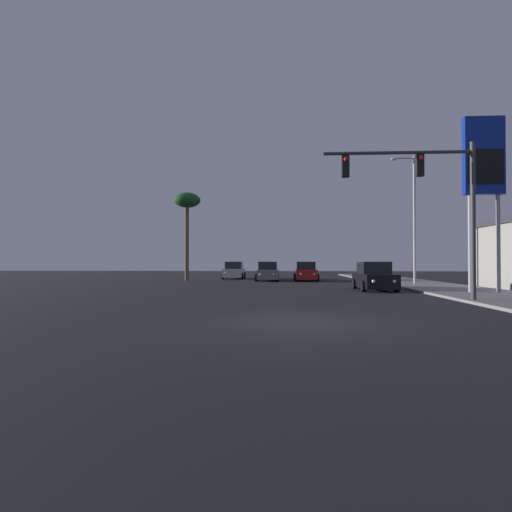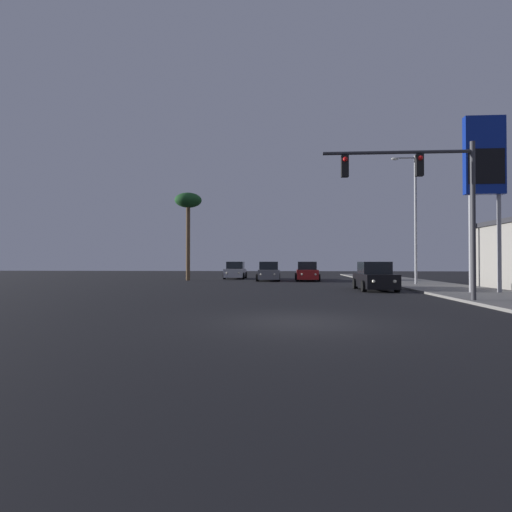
{
  "view_description": "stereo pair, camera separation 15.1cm",
  "coord_description": "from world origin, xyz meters",
  "px_view_note": "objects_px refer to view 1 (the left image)",
  "views": [
    {
      "loc": [
        -0.64,
        -11.25,
        1.69
      ],
      "look_at": [
        -1.83,
        9.99,
        1.99
      ],
      "focal_mm": 28.0,
      "sensor_mm": 36.0,
      "label": 1
    },
    {
      "loc": [
        -0.49,
        -11.24,
        1.69
      ],
      "look_at": [
        -1.83,
        9.99,
        1.99
      ],
      "focal_mm": 28.0,
      "sensor_mm": 36.0,
      "label": 2
    }
  ],
  "objects_px": {
    "car_grey": "(267,272)",
    "gas_station_sign": "(484,166)",
    "car_silver": "(234,271)",
    "street_lamp": "(413,213)",
    "traffic_light_mast": "(430,190)",
    "car_red": "(306,272)",
    "car_black": "(374,277)",
    "palm_tree_mid": "(187,205)"
  },
  "relations": [
    {
      "from": "car_grey",
      "to": "gas_station_sign",
      "type": "relative_size",
      "value": 0.48
    },
    {
      "from": "car_silver",
      "to": "street_lamp",
      "type": "distance_m",
      "value": 17.97
    },
    {
      "from": "car_silver",
      "to": "traffic_light_mast",
      "type": "relative_size",
      "value": 0.66
    },
    {
      "from": "car_silver",
      "to": "street_lamp",
      "type": "relative_size",
      "value": 0.48
    },
    {
      "from": "traffic_light_mast",
      "to": "car_red",
      "type": "bearing_deg",
      "value": 101.74
    },
    {
      "from": "traffic_light_mast",
      "to": "gas_station_sign",
      "type": "distance_m",
      "value": 6.27
    },
    {
      "from": "car_silver",
      "to": "car_grey",
      "type": "xyz_separation_m",
      "value": [
        3.39,
        -4.0,
        0.0
      ]
    },
    {
      "from": "car_black",
      "to": "car_grey",
      "type": "height_order",
      "value": "same"
    },
    {
      "from": "car_silver",
      "to": "car_black",
      "type": "bearing_deg",
      "value": 123.23
    },
    {
      "from": "car_silver",
      "to": "traffic_light_mast",
      "type": "bearing_deg",
      "value": 115.51
    },
    {
      "from": "car_red",
      "to": "car_grey",
      "type": "xyz_separation_m",
      "value": [
        -3.39,
        -0.16,
        0.0
      ]
    },
    {
      "from": "street_lamp",
      "to": "palm_tree_mid",
      "type": "xyz_separation_m",
      "value": [
        -17.58,
        6.77,
        1.69
      ]
    },
    {
      "from": "car_silver",
      "to": "car_red",
      "type": "height_order",
      "value": "same"
    },
    {
      "from": "car_red",
      "to": "gas_station_sign",
      "type": "xyz_separation_m",
      "value": [
        8.1,
        -14.35,
        5.86
      ]
    },
    {
      "from": "street_lamp",
      "to": "car_black",
      "type": "bearing_deg",
      "value": -129.22
    },
    {
      "from": "traffic_light_mast",
      "to": "gas_station_sign",
      "type": "height_order",
      "value": "gas_station_sign"
    },
    {
      "from": "car_red",
      "to": "palm_tree_mid",
      "type": "xyz_separation_m",
      "value": [
        -10.6,
        -0.09,
        6.05
      ]
    },
    {
      "from": "car_silver",
      "to": "car_red",
      "type": "distance_m",
      "value": 7.8
    },
    {
      "from": "palm_tree_mid",
      "to": "gas_station_sign",
      "type": "bearing_deg",
      "value": -37.33
    },
    {
      "from": "car_black",
      "to": "palm_tree_mid",
      "type": "xyz_separation_m",
      "value": [
        -13.82,
        11.38,
        6.05
      ]
    },
    {
      "from": "gas_station_sign",
      "to": "palm_tree_mid",
      "type": "xyz_separation_m",
      "value": [
        -18.7,
        14.26,
        0.19
      ]
    },
    {
      "from": "car_silver",
      "to": "gas_station_sign",
      "type": "distance_m",
      "value": 24.22
    },
    {
      "from": "car_grey",
      "to": "palm_tree_mid",
      "type": "height_order",
      "value": "palm_tree_mid"
    },
    {
      "from": "car_black",
      "to": "car_grey",
      "type": "xyz_separation_m",
      "value": [
        -6.61,
        11.32,
        0.0
      ]
    },
    {
      "from": "car_red",
      "to": "palm_tree_mid",
      "type": "relative_size",
      "value": 0.55
    },
    {
      "from": "car_grey",
      "to": "street_lamp",
      "type": "bearing_deg",
      "value": 144.86
    },
    {
      "from": "street_lamp",
      "to": "car_silver",
      "type": "bearing_deg",
      "value": 142.14
    },
    {
      "from": "gas_station_sign",
      "to": "palm_tree_mid",
      "type": "height_order",
      "value": "gas_station_sign"
    },
    {
      "from": "traffic_light_mast",
      "to": "gas_station_sign",
      "type": "relative_size",
      "value": 0.72
    },
    {
      "from": "car_silver",
      "to": "car_red",
      "type": "relative_size",
      "value": 0.99
    },
    {
      "from": "car_silver",
      "to": "car_grey",
      "type": "bearing_deg",
      "value": 130.41
    },
    {
      "from": "car_grey",
      "to": "street_lamp",
      "type": "height_order",
      "value": "street_lamp"
    },
    {
      "from": "car_red",
      "to": "car_grey",
      "type": "bearing_deg",
      "value": 4.39
    },
    {
      "from": "car_grey",
      "to": "palm_tree_mid",
      "type": "xyz_separation_m",
      "value": [
        -7.21,
        0.07,
        6.05
      ]
    },
    {
      "from": "car_silver",
      "to": "car_grey",
      "type": "distance_m",
      "value": 5.24
    },
    {
      "from": "traffic_light_mast",
      "to": "palm_tree_mid",
      "type": "distance_m",
      "value": 23.53
    },
    {
      "from": "car_red",
      "to": "traffic_light_mast",
      "type": "relative_size",
      "value": 0.67
    },
    {
      "from": "car_red",
      "to": "gas_station_sign",
      "type": "relative_size",
      "value": 0.48
    },
    {
      "from": "car_grey",
      "to": "palm_tree_mid",
      "type": "bearing_deg",
      "value": -2.81
    },
    {
      "from": "car_black",
      "to": "palm_tree_mid",
      "type": "relative_size",
      "value": 0.55
    },
    {
      "from": "car_black",
      "to": "car_red",
      "type": "xyz_separation_m",
      "value": [
        -3.22,
        11.48,
        0.0
      ]
    },
    {
      "from": "car_red",
      "to": "car_black",
      "type": "bearing_deg",
      "value": 107.36
    }
  ]
}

